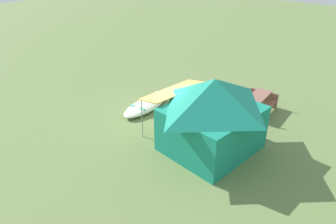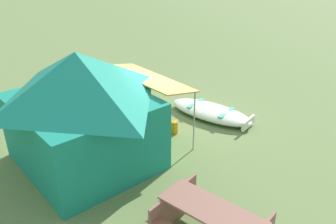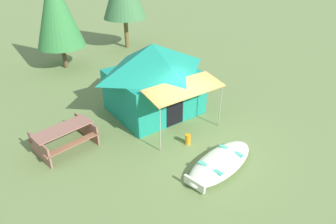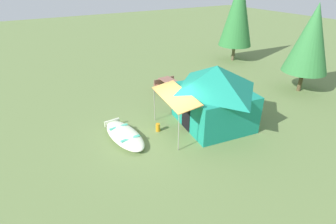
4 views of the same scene
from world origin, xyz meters
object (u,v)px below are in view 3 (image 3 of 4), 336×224
(cooler_box, at_px, (175,114))
(pine_tree_far_center, at_px, (56,10))
(beached_rowboat, at_px, (220,163))
(canvas_cabin_tent, at_px, (154,78))
(picnic_table, at_px, (64,136))
(fuel_can, at_px, (188,139))

(cooler_box, distance_m, pine_tree_far_center, 8.83)
(beached_rowboat, height_order, canvas_cabin_tent, canvas_cabin_tent)
(beached_rowboat, distance_m, picnic_table, 5.32)
(canvas_cabin_tent, distance_m, cooler_box, 1.71)
(canvas_cabin_tent, xyz_separation_m, fuel_can, (-0.70, -2.62, -1.32))
(canvas_cabin_tent, xyz_separation_m, cooler_box, (0.16, -1.08, -1.31))
(beached_rowboat, height_order, cooler_box, cooler_box)
(canvas_cabin_tent, height_order, picnic_table, canvas_cabin_tent)
(cooler_box, height_order, fuel_can, cooler_box)
(beached_rowboat, relative_size, canvas_cabin_tent, 0.66)
(picnic_table, xyz_separation_m, cooler_box, (4.12, -1.20, -0.30))
(fuel_can, bearing_deg, beached_rowboat, -96.42)
(cooler_box, bearing_deg, fuel_can, -119.16)
(picnic_table, bearing_deg, canvas_cabin_tent, -1.66)
(beached_rowboat, distance_m, fuel_can, 1.59)
(picnic_table, bearing_deg, pine_tree_far_center, 63.59)
(canvas_cabin_tent, height_order, fuel_can, canvas_cabin_tent)
(beached_rowboat, height_order, picnic_table, picnic_table)
(pine_tree_far_center, bearing_deg, fuel_can, -91.52)
(cooler_box, bearing_deg, canvas_cabin_tent, 98.43)
(canvas_cabin_tent, distance_m, picnic_table, 4.09)
(fuel_can, distance_m, pine_tree_far_center, 10.28)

